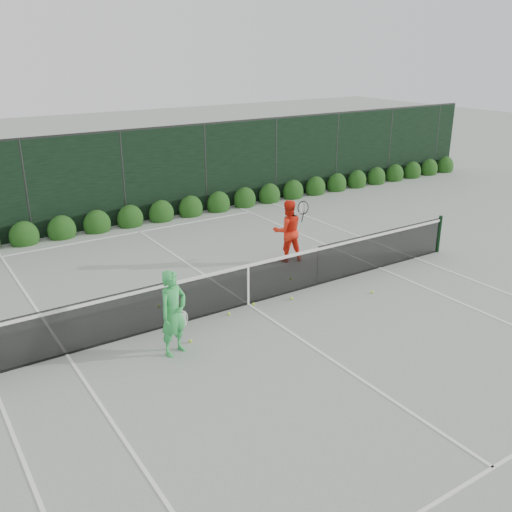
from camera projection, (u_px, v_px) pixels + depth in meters
ground at (248, 304)px, 13.00m from camera, size 80.00×80.00×0.00m
tennis_net at (247, 283)px, 12.80m from camera, size 12.90×0.10×1.07m
player_woman at (173, 313)px, 10.68m from camera, size 0.71×0.58×1.69m
player_man at (288, 231)px, 15.36m from camera, size 0.98×0.85×1.70m
court_lines at (248, 304)px, 13.00m from camera, size 11.03×23.83×0.01m
windscreen_fence at (328, 282)px, 10.35m from camera, size 32.00×21.07×3.06m
hedge_row at (130, 219)px, 18.52m from camera, size 31.66×0.65×0.94m
tennis_balls at (258, 304)px, 12.96m from camera, size 4.79×2.13×0.07m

